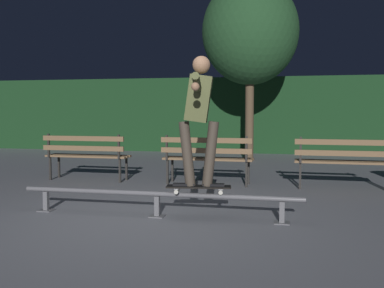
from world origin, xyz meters
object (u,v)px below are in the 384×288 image
(park_bench_leftmost, at_px, (86,152))
(skateboarder, at_px, (199,110))
(tree_behind_benches, at_px, (250,32))
(grind_rail, at_px, (157,197))
(park_bench_left_center, at_px, (207,155))
(skateboard, at_px, (199,187))
(park_bench_right_center, at_px, (344,158))

(park_bench_leftmost, bearing_deg, skateboarder, -43.01)
(park_bench_leftmost, xyz_separation_m, tree_behind_benches, (2.64, 4.09, 2.78))
(grind_rail, xyz_separation_m, park_bench_left_center, (0.15, 2.50, 0.30))
(park_bench_left_center, height_order, tree_behind_benches, tree_behind_benches)
(park_bench_leftmost, bearing_deg, grind_rail, -49.31)
(park_bench_left_center, relative_size, tree_behind_benches, 0.34)
(skateboard, distance_m, park_bench_right_center, 3.16)
(skateboarder, xyz_separation_m, park_bench_right_center, (1.93, 2.50, -0.79))
(park_bench_right_center, relative_size, tree_behind_benches, 0.34)
(skateboarder, relative_size, park_bench_right_center, 0.97)
(park_bench_right_center, height_order, tree_behind_benches, tree_behind_benches)
(grind_rail, bearing_deg, tree_behind_benches, 85.71)
(park_bench_left_center, xyz_separation_m, tree_behind_benches, (0.34, 4.09, 2.78))
(park_bench_right_center, bearing_deg, park_bench_left_center, 180.00)
(park_bench_left_center, height_order, park_bench_right_center, same)
(skateboard, distance_m, park_bench_leftmost, 3.66)
(grind_rail, bearing_deg, park_bench_left_center, 86.47)
(skateboard, relative_size, park_bench_right_center, 0.50)
(skateboarder, bearing_deg, park_bench_leftmost, 136.99)
(skateboarder, distance_m, park_bench_leftmost, 3.74)
(park_bench_leftmost, height_order, park_bench_left_center, same)
(park_bench_right_center, bearing_deg, skateboarder, -127.65)
(skateboard, bearing_deg, skateboarder, 8.68)
(skateboard, distance_m, skateboarder, 0.94)
(park_bench_leftmost, xyz_separation_m, park_bench_left_center, (2.30, 0.00, 0.00))
(park_bench_leftmost, relative_size, park_bench_left_center, 1.00)
(park_bench_right_center, xyz_separation_m, tree_behind_benches, (-1.96, 4.09, 2.78))
(grind_rail, height_order, park_bench_left_center, park_bench_left_center)
(skateboarder, height_order, park_bench_leftmost, skateboarder)
(grind_rail, distance_m, tree_behind_benches, 7.29)
(skateboard, xyz_separation_m, tree_behind_benches, (-0.03, 6.59, 2.93))
(tree_behind_benches, bearing_deg, skateboard, -89.72)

